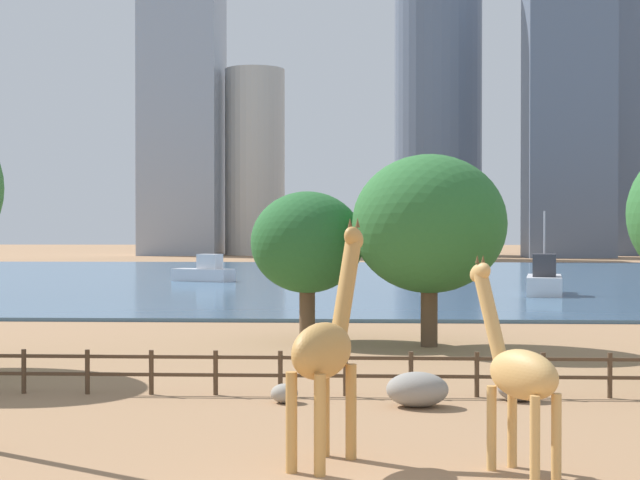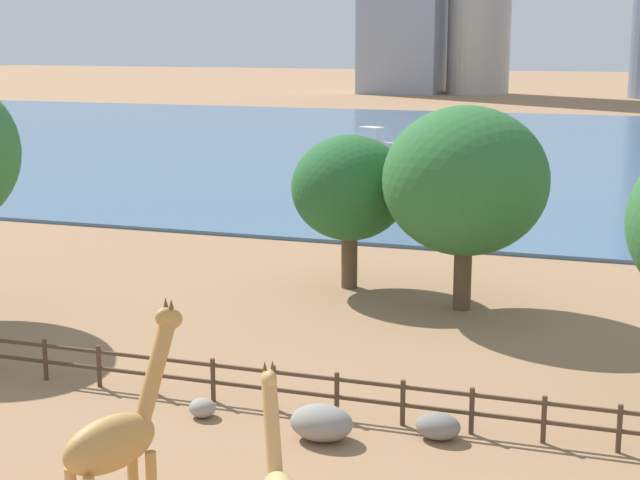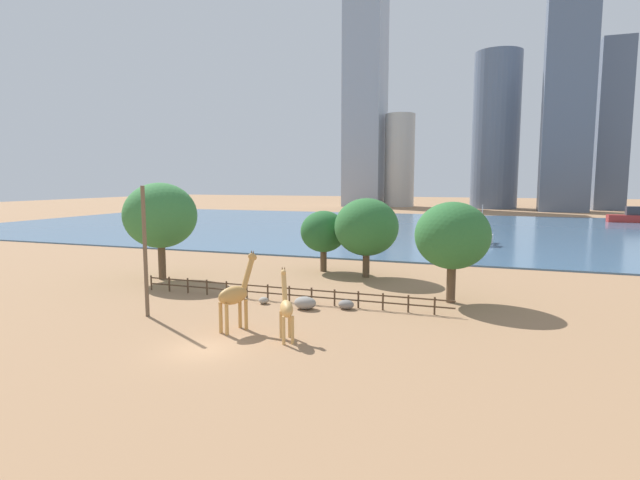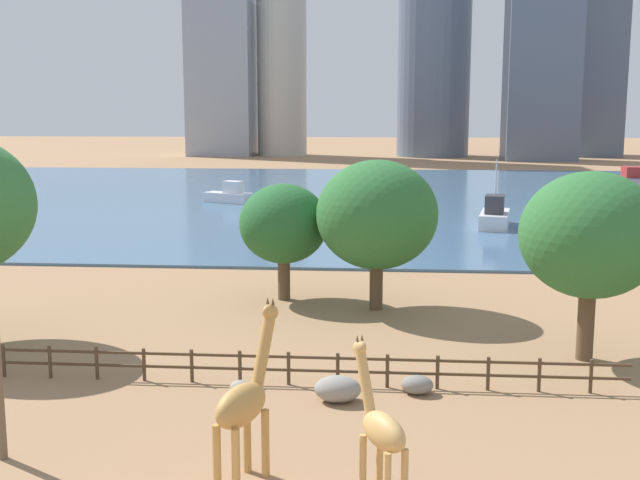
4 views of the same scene
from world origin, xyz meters
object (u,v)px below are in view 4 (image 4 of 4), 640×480
giraffe_tall (381,429)px  boulder_by_pole (417,385)px  boulder_near_fence (240,387)px  tree_left_large (284,224)px  tree_center_broad (377,215)px  tree_left_small (591,236)px  boat_sailboat (495,216)px  boat_tug (229,195)px  giraffe_companion (244,403)px  boulder_small (338,389)px

giraffe_tall → boulder_by_pole: (1.31, 8.27, -1.66)m
boulder_near_fence → tree_left_large: (-0.25, 15.05, 3.97)m
boulder_by_pole → tree_left_large: bearing=115.3°
tree_center_broad → tree_left_small: bearing=-41.5°
tree_left_small → boat_sailboat: 37.42m
tree_center_broad → boat_tug: bearing=110.2°
tree_center_broad → boat_tug: tree_center_broad is taller
giraffe_companion → tree_center_broad: tree_center_broad is taller
giraffe_companion → boulder_near_fence: bearing=34.0°
boulder_near_fence → tree_center_broad: (4.87, 13.25, 4.77)m
giraffe_tall → tree_left_small: 15.93m
boat_sailboat → boat_tug: (-26.82, 16.39, -0.17)m
giraffe_tall → boat_tug: giraffe_tall is taller
boulder_small → tree_left_large: 16.41m
giraffe_companion → boulder_by_pole: bearing=-11.7°
boulder_small → tree_left_large: (-3.91, 15.48, 3.76)m
giraffe_companion → boat_tug: bearing=33.9°
boulder_near_fence → tree_center_broad: bearing=69.8°
tree_left_small → boat_sailboat: tree_left_small is taller
boulder_small → tree_left_large: bearing=104.2°
boulder_small → boulder_near_fence: bearing=173.2°
boulder_small → tree_center_broad: (1.21, 13.68, 4.56)m
giraffe_companion → boulder_by_pole: 9.38m
giraffe_tall → boulder_small: (-1.60, 7.23, -1.53)m
tree_left_large → tree_left_small: 17.08m
boulder_by_pole → tree_left_large: size_ratio=0.18×
giraffe_tall → tree_left_large: bearing=-17.0°
giraffe_companion → boulder_small: 7.17m
tree_left_small → boat_sailboat: size_ratio=1.16×
giraffe_tall → tree_left_large: (-5.51, 22.71, 2.23)m
boat_sailboat → boulder_near_fence: bearing=171.1°
boat_sailboat → boulder_by_pole: bearing=179.1°
tree_left_small → boat_tug: bearing=115.7°
giraffe_tall → boulder_small: bearing=-18.2°
giraffe_tall → boulder_by_pole: size_ratio=3.61×
boat_sailboat → tree_left_large: bearing=161.5°
boat_sailboat → boat_tug: 31.44m
giraffe_tall → tree_left_large: tree_left_large is taller
boulder_small → tree_center_broad: 14.47m
boulder_near_fence → tree_left_large: 15.56m
boat_tug → tree_center_broad: bearing=133.8°
giraffe_tall → boulder_by_pole: giraffe_tall is taller
giraffe_tall → boat_sailboat: 51.13m
boulder_near_fence → boat_tug: (-11.94, 58.94, 0.75)m
tree_left_small → boat_sailboat: (1.09, 37.17, -4.13)m
giraffe_tall → giraffe_companion: giraffe_companion is taller
boulder_small → boat_tug: 61.39m
giraffe_tall → tree_left_small: size_ratio=0.54×
giraffe_tall → boat_sailboat: size_ratio=0.63×
giraffe_tall → tree_center_broad: 21.13m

